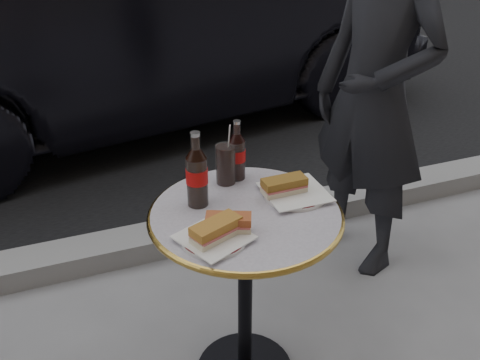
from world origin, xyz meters
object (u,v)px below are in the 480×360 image
object	(u,v)px
cola_glass	(226,164)
parked_car	(141,26)
cola_bottle_right	(237,150)
plate_right	(295,194)
cola_bottle_left	(197,169)
bistro_table	(245,300)
pedestrian	(375,97)
plate_left	(214,239)

from	to	relation	value
cola_glass	parked_car	distance (m)	2.44
cola_bottle_right	cola_glass	bearing A→B (deg)	-160.00
plate_right	cola_bottle_left	distance (m)	0.34
bistro_table	cola_glass	size ratio (longest dim) A/B	5.15
parked_car	pedestrian	distance (m)	2.19
cola_glass	pedestrian	world-z (taller)	pedestrian
cola_glass	plate_right	bearing A→B (deg)	-41.72
cola_bottle_right	parked_car	world-z (taller)	parked_car
plate_left	cola_glass	size ratio (longest dim) A/B	1.35
cola_bottle_right	parked_car	xyz separation A→B (m)	(0.15, 2.41, -0.11)
bistro_table	cola_bottle_left	bearing A→B (deg)	142.95
plate_right	cola_bottle_right	xyz separation A→B (m)	(-0.14, 0.18, 0.10)
cola_bottle_right	plate_right	bearing A→B (deg)	-52.98
plate_left	cola_glass	distance (m)	0.35
cola_bottle_left	cola_glass	xyz separation A→B (m)	(0.13, 0.10, -0.06)
plate_left	plate_right	world-z (taller)	plate_right
plate_left	cola_bottle_left	distance (m)	0.24
plate_right	cola_bottle_left	bearing A→B (deg)	169.00
cola_glass	pedestrian	bearing A→B (deg)	21.77
cola_glass	cola_bottle_right	bearing A→B (deg)	20.00
bistro_table	cola_glass	bearing A→B (deg)	88.73
cola_glass	bistro_table	bearing A→B (deg)	-91.27
parked_car	bistro_table	bearing A→B (deg)	164.89
cola_bottle_left	pedestrian	distance (m)	1.02
cola_bottle_left	cola_bottle_right	world-z (taller)	cola_bottle_left
plate_right	parked_car	distance (m)	2.59
plate_right	pedestrian	size ratio (longest dim) A/B	0.13
plate_left	plate_right	bearing A→B (deg)	24.16
plate_right	cola_bottle_left	size ratio (longest dim) A/B	0.83
cola_bottle_left	plate_left	bearing A→B (deg)	-94.31
bistro_table	pedestrian	xyz separation A→B (m)	(0.80, 0.52, 0.46)
plate_left	plate_right	distance (m)	0.36
plate_left	cola_bottle_right	xyz separation A→B (m)	(0.19, 0.33, 0.10)
plate_left	pedestrian	world-z (taller)	pedestrian
cola_bottle_right	parked_car	size ratio (longest dim) A/B	0.05
plate_right	cola_glass	size ratio (longest dim) A/B	1.49
parked_car	cola_glass	bearing A→B (deg)	164.63
plate_right	cola_bottle_right	size ratio (longest dim) A/B	0.97
plate_right	pedestrian	distance (m)	0.79
bistro_table	plate_left	bearing A→B (deg)	-141.40
parked_car	plate_right	bearing A→B (deg)	169.00
cola_bottle_right	bistro_table	bearing A→B (deg)	-103.47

